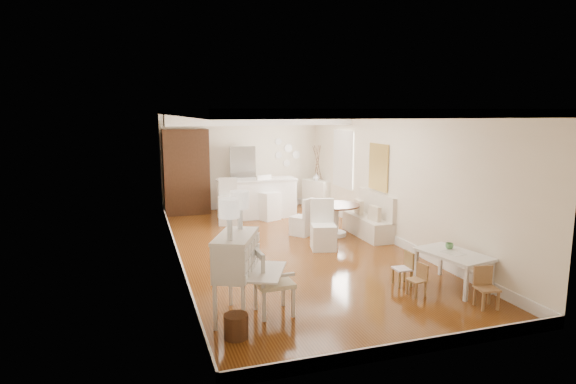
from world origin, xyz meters
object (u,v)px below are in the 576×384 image
bar_stool_left (228,202)px  pantry_cabinet (186,172)px  dining_table (336,220)px  fridge (255,178)px  gustavian_armchair (274,281)px  kids_table (453,270)px  sideboard (317,195)px  kids_chair_b (402,268)px  breakfast_counter (257,198)px  kids_chair_c (487,288)px  slip_chair_near (323,225)px  kids_chair_a (417,280)px  slip_chair_far (301,217)px  bar_stool_right (269,198)px  wicker_basket (236,326)px  secretary_bureau (236,276)px

bar_stool_left → pantry_cabinet: 1.89m
dining_table → fridge: 3.60m
gustavian_armchair → kids_table: bearing=-90.0°
fridge → sideboard: bearing=-16.6°
kids_chair_b → breakfast_counter: breakfast_counter is taller
kids_chair_c → breakfast_counter: bearing=113.0°
kids_table → fridge: size_ratio=0.63×
breakfast_counter → sideboard: breakfast_counter is taller
breakfast_counter → fridge: size_ratio=1.14×
slip_chair_near → bar_stool_left: bearing=130.7°
kids_chair_c → sideboard: size_ratio=0.68×
kids_chair_b → dining_table: dining_table is taller
kids_chair_a → pantry_cabinet: 7.64m
slip_chair_far → bar_stool_left: bearing=-87.0°
kids_chair_a → pantry_cabinet: pantry_cabinet is taller
kids_chair_c → bar_stool_right: 6.57m
slip_chair_far → pantry_cabinet: (-2.21, 3.14, 0.72)m
kids_table → kids_chair_b: kids_table is taller
kids_chair_b → pantry_cabinet: bearing=-156.4°
gustavian_armchair → pantry_cabinet: 7.11m
breakfast_counter → fridge: bearing=79.2°
slip_chair_far → breakfast_counter: size_ratio=0.42×
dining_table → breakfast_counter: 2.66m
kids_chair_c → sideboard: (0.24, 7.27, 0.12)m
breakfast_counter → fridge: 1.14m
slip_chair_far → sideboard: size_ratio=0.98×
bar_stool_right → kids_chair_b: bearing=-105.1°
kids_chair_c → sideboard: 7.28m
gustavian_armchair → fridge: 7.20m
bar_stool_right → gustavian_armchair: bearing=-128.4°
gustavian_armchair → slip_chair_near: (1.83, 2.71, 0.04)m
gustavian_armchair → slip_chair_far: size_ratio=1.09×
kids_chair_b → breakfast_counter: bearing=-168.4°
kids_chair_b → fridge: 6.68m
dining_table → slip_chair_near: bearing=-126.1°
wicker_basket → sideboard: bearing=61.6°
bar_stool_right → wicker_basket: bearing=-132.7°
pantry_cabinet → sideboard: (3.60, -0.54, -0.73)m
kids_chair_a → slip_chair_near: size_ratio=0.49×
wicker_basket → secretary_bureau: bearing=77.5°
pantry_cabinet → kids_chair_b: bearing=-67.8°
secretary_bureau → gustavian_armchair: 0.54m
slip_chair_far → wicker_basket: bearing=22.7°
pantry_cabinet → fridge: bearing=-0.9°
kids_chair_c → dining_table: 4.38m
kids_table → bar_stool_left: 5.96m
kids_table → kids_chair_b: bearing=155.0°
secretary_bureau → pantry_cabinet: 7.07m
kids_chair_b → slip_chair_far: 3.53m
slip_chair_far → fridge: bearing=-123.2°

